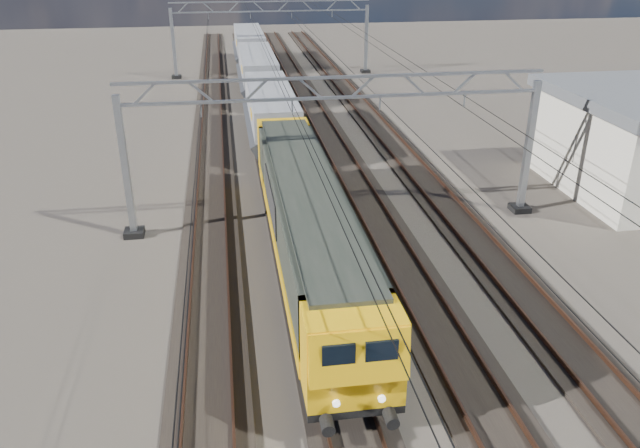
{
  "coord_description": "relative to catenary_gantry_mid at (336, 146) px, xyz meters",
  "views": [
    {
      "loc": [
        -4.93,
        -23.16,
        12.66
      ],
      "look_at": [
        -1.55,
        -1.18,
        2.4
      ],
      "focal_mm": 35.0,
      "sensor_mm": 36.0,
      "label": 1
    }
  ],
  "objects": [
    {
      "name": "ground",
      "position": [
        -0.0,
        -4.0,
        -3.91
      ],
      "size": [
        160.0,
        160.0,
        0.0
      ],
      "primitive_type": "plane",
      "color": "#29251F",
      "rests_on": "ground"
    },
    {
      "name": "track_outer_west",
      "position": [
        -6.0,
        -4.0,
        -3.83
      ],
      "size": [
        2.6,
        140.0,
        0.3
      ],
      "color": "black",
      "rests_on": "ground"
    },
    {
      "name": "track_loco",
      "position": [
        -2.0,
        -4.0,
        -3.83
      ],
      "size": [
        2.6,
        140.0,
        0.3
      ],
      "color": "black",
      "rests_on": "ground"
    },
    {
      "name": "track_inner_east",
      "position": [
        2.0,
        -4.0,
        -3.83
      ],
      "size": [
        2.6,
        140.0,
        0.3
      ],
      "color": "black",
      "rests_on": "ground"
    },
    {
      "name": "track_outer_east",
      "position": [
        6.0,
        -4.0,
        -3.83
      ],
      "size": [
        2.6,
        140.0,
        0.3
      ],
      "color": "black",
      "rests_on": "ground"
    },
    {
      "name": "catenary_gantry_mid",
      "position": [
        0.0,
        0.0,
        0.0
      ],
      "size": [
        19.9,
        0.9,
        7.11
      ],
      "color": "#969DA4",
      "rests_on": "ground"
    },
    {
      "name": "catenary_gantry_far",
      "position": [
        0.0,
        36.0,
        0.0
      ],
      "size": [
        19.9,
        0.9,
        7.11
      ],
      "color": "#969DA4",
      "rests_on": "ground"
    },
    {
      "name": "overhead_wires",
      "position": [
        -0.0,
        4.0,
        1.84
      ],
      "size": [
        12.03,
        140.0,
        0.53
      ],
      "color": "black",
      "rests_on": "ground"
    },
    {
      "name": "locomotive",
      "position": [
        -2.0,
        -4.55,
        -1.58
      ],
      "size": [
        2.76,
        21.1,
        3.62
      ],
      "color": "black",
      "rests_on": "ground"
    },
    {
      "name": "hopper_wagon_lead",
      "position": [
        -2.0,
        13.14,
        -1.67
      ],
      "size": [
        3.38,
        13.0,
        3.25
      ],
      "color": "black",
      "rests_on": "ground"
    },
    {
      "name": "hopper_wagon_mid",
      "position": [
        -2.0,
        27.34,
        -1.67
      ],
      "size": [
        3.38,
        13.0,
        3.25
      ],
      "color": "black",
      "rests_on": "ground"
    },
    {
      "name": "hopper_wagon_third",
      "position": [
        -2.0,
        41.54,
        -1.67
      ],
      "size": [
        3.38,
        13.0,
        3.25
      ],
      "color": "black",
      "rests_on": "ground"
    }
  ]
}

